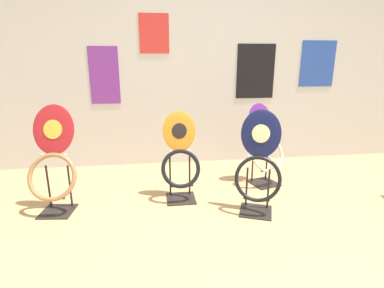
% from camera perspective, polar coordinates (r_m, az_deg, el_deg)
% --- Properties ---
extents(wall_back, '(8.00, 0.07, 2.60)m').
position_cam_1_polar(wall_back, '(3.89, 2.54, 15.29)').
color(wall_back, silver).
rests_on(wall_back, ground_plane).
extents(toilet_seat_display_navy_moon, '(0.45, 0.39, 0.92)m').
position_cam_1_polar(toilet_seat_display_navy_moon, '(2.70, 12.61, -3.77)').
color(toilet_seat_display_navy_moon, black).
rests_on(toilet_seat_display_navy_moon, ground_plane).
extents(toilet_seat_display_orange_sun, '(0.38, 0.32, 0.86)m').
position_cam_1_polar(toilet_seat_display_orange_sun, '(2.89, -2.25, -2.83)').
color(toilet_seat_display_orange_sun, black).
rests_on(toilet_seat_display_orange_sun, ground_plane).
extents(toilet_seat_display_purple_note, '(0.47, 0.43, 0.88)m').
position_cam_1_polar(toilet_seat_display_purple_note, '(3.35, 13.70, -0.63)').
color(toilet_seat_display_purple_note, black).
rests_on(toilet_seat_display_purple_note, ground_plane).
extents(toilet_seat_display_crimson_swirl, '(0.45, 0.37, 0.96)m').
position_cam_1_polar(toilet_seat_display_crimson_swirl, '(2.90, -24.95, -3.35)').
color(toilet_seat_display_crimson_swirl, black).
rests_on(toilet_seat_display_crimson_swirl, ground_plane).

